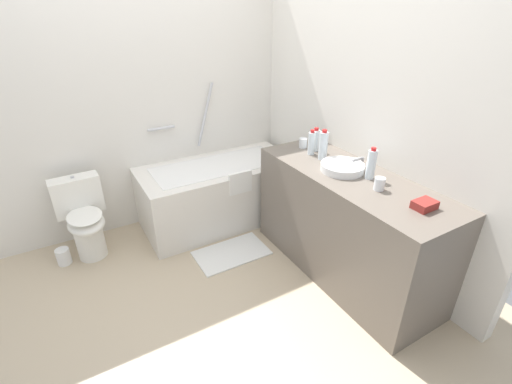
% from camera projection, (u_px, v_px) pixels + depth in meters
% --- Properties ---
extents(ground_plane, '(3.80, 3.80, 0.00)m').
position_uv_depth(ground_plane, '(197.00, 289.00, 2.75)').
color(ground_plane, '#C1AD8E').
extents(wall_back_tiled, '(3.20, 0.10, 2.33)m').
position_uv_depth(wall_back_tiled, '(134.00, 103.00, 3.16)').
color(wall_back_tiled, silver).
rests_on(wall_back_tiled, ground_plane).
extents(wall_right_mirror, '(0.10, 2.78, 2.33)m').
position_uv_depth(wall_right_mirror, '(356.00, 114.00, 2.86)').
color(wall_right_mirror, silver).
rests_on(wall_right_mirror, ground_plane).
extents(bathtub, '(1.50, 0.71, 1.29)m').
position_uv_depth(bathtub, '(220.00, 191.00, 3.52)').
color(bathtub, silver).
rests_on(bathtub, ground_plane).
extents(toilet, '(0.39, 0.50, 0.69)m').
position_uv_depth(toilet, '(84.00, 218.00, 3.00)').
color(toilet, white).
rests_on(toilet, ground_plane).
extents(vanity_counter, '(0.58, 1.60, 0.85)m').
position_uv_depth(vanity_counter, '(346.00, 225.00, 2.77)').
color(vanity_counter, '#6B6056').
rests_on(vanity_counter, ground_plane).
extents(sink_basin, '(0.32, 0.32, 0.05)m').
position_uv_depth(sink_basin, '(342.00, 167.00, 2.62)').
color(sink_basin, white).
rests_on(sink_basin, vanity_counter).
extents(sink_faucet, '(0.12, 0.15, 0.07)m').
position_uv_depth(sink_faucet, '(361.00, 162.00, 2.71)').
color(sink_faucet, '#A8A8AD').
rests_on(sink_faucet, vanity_counter).
extents(water_bottle_0, '(0.07, 0.07, 0.24)m').
position_uv_depth(water_bottle_0, '(323.00, 145.00, 2.79)').
color(water_bottle_0, silver).
rests_on(water_bottle_0, vanity_counter).
extents(water_bottle_1, '(0.07, 0.07, 0.20)m').
position_uv_depth(water_bottle_1, '(316.00, 140.00, 2.96)').
color(water_bottle_1, silver).
rests_on(water_bottle_1, vanity_counter).
extents(water_bottle_2, '(0.06, 0.06, 0.23)m').
position_uv_depth(water_bottle_2, '(371.00, 164.00, 2.47)').
color(water_bottle_2, silver).
rests_on(water_bottle_2, vanity_counter).
extents(water_bottle_3, '(0.06, 0.06, 0.21)m').
position_uv_depth(water_bottle_3, '(312.00, 143.00, 2.89)').
color(water_bottle_3, silver).
rests_on(water_bottle_3, vanity_counter).
extents(drinking_glass_0, '(0.07, 0.07, 0.08)m').
position_uv_depth(drinking_glass_0, '(303.00, 143.00, 3.05)').
color(drinking_glass_0, white).
rests_on(drinking_glass_0, vanity_counter).
extents(drinking_glass_1, '(0.07, 0.07, 0.09)m').
position_uv_depth(drinking_glass_1, '(379.00, 184.00, 2.35)').
color(drinking_glass_1, white).
rests_on(drinking_glass_1, vanity_counter).
extents(amenity_basket, '(0.14, 0.10, 0.05)m').
position_uv_depth(amenity_basket, '(425.00, 205.00, 2.14)').
color(amenity_basket, maroon).
rests_on(amenity_basket, vanity_counter).
extents(bath_mat, '(0.62, 0.37, 0.01)m').
position_uv_depth(bath_mat, '(232.00, 253.00, 3.14)').
color(bath_mat, white).
rests_on(bath_mat, ground_plane).
extents(toilet_paper_roll, '(0.11, 0.11, 0.14)m').
position_uv_depth(toilet_paper_roll, '(63.00, 256.00, 2.99)').
color(toilet_paper_roll, white).
rests_on(toilet_paper_roll, ground_plane).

